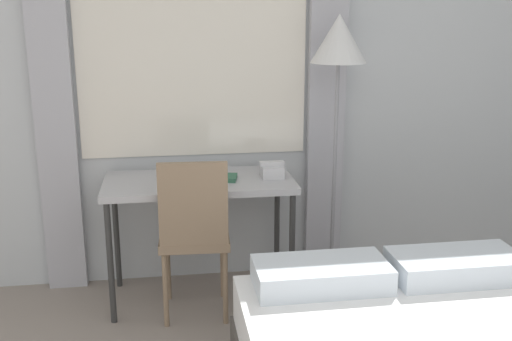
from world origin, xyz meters
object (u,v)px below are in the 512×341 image
object	(u,v)px
telephone	(272,170)
book	(217,177)
desk	(199,191)
desk_chair	(194,229)
standing_lamp	(338,61)

from	to	relation	value
telephone	book	world-z (taller)	telephone
desk	desk_chair	world-z (taller)	desk_chair
desk	book	xyz separation A→B (m)	(0.11, -0.02, 0.08)
telephone	desk	bearing A→B (deg)	179.07
desk_chair	standing_lamp	world-z (taller)	standing_lamp
standing_lamp	telephone	xyz separation A→B (m)	(-0.40, -0.01, -0.65)
desk_chair	book	world-z (taller)	desk_chair
book	standing_lamp	bearing A→B (deg)	1.49
desk	standing_lamp	xyz separation A→B (m)	(0.84, 0.00, 0.76)
desk_chair	telephone	bearing A→B (deg)	28.80
standing_lamp	telephone	world-z (taller)	standing_lamp
telephone	book	bearing A→B (deg)	-178.02
telephone	book	size ratio (longest dim) A/B	0.59
desk	desk_chair	xyz separation A→B (m)	(-0.05, -0.25, -0.15)
desk	desk_chair	size ratio (longest dim) A/B	1.17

